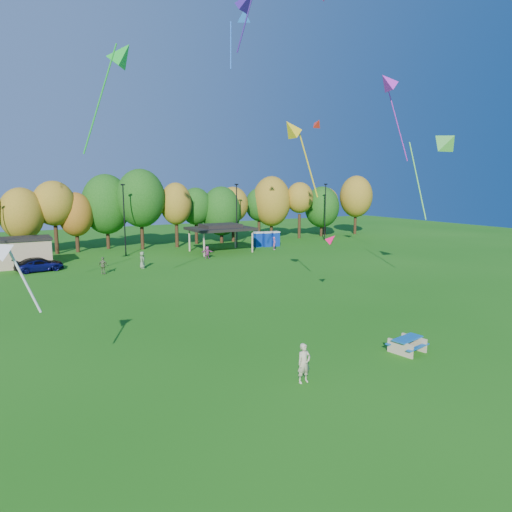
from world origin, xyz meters
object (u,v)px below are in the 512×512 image
car_c (40,265)px  car_d (39,264)px  porta_potties (266,239)px  kite_flyer (304,363)px  picnic_table (407,344)px

car_c → car_d: bearing=1.5°
car_d → porta_potties: bearing=-99.8°
porta_potties → car_c: bearing=-171.9°
kite_flyer → car_c: 36.94m
kite_flyer → car_c: size_ratio=0.42×
car_c → car_d: size_ratio=0.91×
picnic_table → car_d: car_d is taller
kite_flyer → car_c: bearing=102.9°
picnic_table → car_c: (-15.54, 35.66, 0.14)m
porta_potties → picnic_table: size_ratio=1.74×
kite_flyer → picnic_table: bearing=2.6°
porta_potties → car_c: porta_potties is taller
picnic_table → car_d: size_ratio=0.44×
car_d → picnic_table: bearing=-173.8°
kite_flyer → car_c: (-8.31, 36.00, -0.32)m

